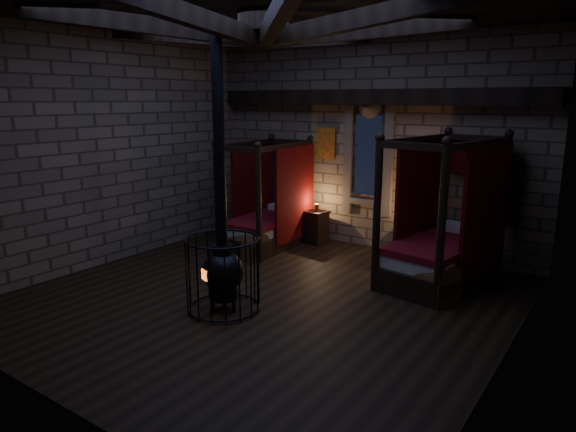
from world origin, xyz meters
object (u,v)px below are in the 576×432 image
Objects in this scene: trunk_left at (249,245)px; stove at (223,268)px; bed_left at (268,221)px; bed_right at (443,246)px; trunk_right at (427,280)px.

trunk_left is 0.19× the size of stove.
bed_right is at bearing -3.94° from bed_left.
bed_left is 3.89m from trunk_right.
bed_right is 3.76m from stove.
bed_right is (3.69, -0.03, 0.06)m from bed_left.
trunk_right reaches higher than trunk_left.
bed_right reaches higher than bed_left.
trunk_left is (0.19, -0.88, -0.30)m from bed_left.
stove is at bearing -116.43° from bed_right.
trunk_left is at bearing 143.16° from stove.
trunk_right is at bearing 6.53° from trunk_left.
bed_right is 3.62m from trunk_left.
bed_left is at bearing -171.37° from bed_right.
stove is at bearing -117.29° from trunk_right.
bed_right is 0.61× the size of stove.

